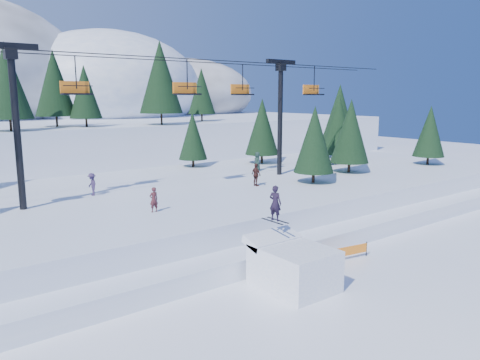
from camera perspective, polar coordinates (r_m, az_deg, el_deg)
ground at (r=22.80m, az=11.13°, el=-14.94°), size 160.00×160.00×0.00m
mid_shelf at (r=36.14m, az=-10.70°, el=-3.36°), size 70.00×22.00×2.50m
berm at (r=28.09m, az=-1.27°, el=-8.63°), size 70.00×6.00×1.10m
jump_kicker at (r=24.23m, az=6.40°, el=-10.22°), size 3.13×4.36×5.05m
chairlift at (r=35.70m, az=-9.60°, el=9.59°), size 46.00×3.21×10.28m
conifer_stand at (r=37.92m, az=-8.22°, el=5.48°), size 63.28×17.23×8.47m
distant_skiers at (r=34.23m, az=-11.12°, el=-0.47°), size 28.07×9.36×1.88m
banner_near at (r=28.82m, az=13.13°, el=-8.43°), size 2.83×0.49×0.90m
banner_far at (r=35.44m, az=17.01°, el=-5.09°), size 2.78×0.74×0.90m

